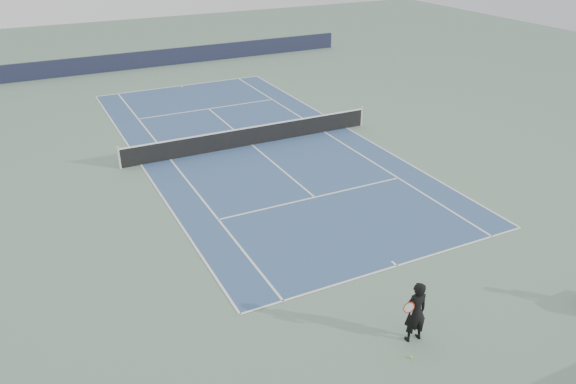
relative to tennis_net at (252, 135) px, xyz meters
name	(u,v)px	position (x,y,z in m)	size (l,w,h in m)	color
ground	(252,145)	(0.00, 0.00, -0.50)	(80.00, 80.00, 0.00)	slate
court_surface	(252,145)	(0.00, 0.00, -0.50)	(10.97, 23.77, 0.01)	#33507A
tennis_net	(252,135)	(0.00, 0.00, 0.00)	(12.90, 0.10, 1.07)	silver
windscreen_far	(157,58)	(0.00, 17.88, 0.10)	(30.00, 0.25, 1.20)	black
tennis_player	(415,312)	(-1.73, -14.90, 0.40)	(0.81, 0.54, 1.81)	black
tennis_ball	(411,357)	(-2.22, -15.48, -0.47)	(0.07, 0.07, 0.07)	yellow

